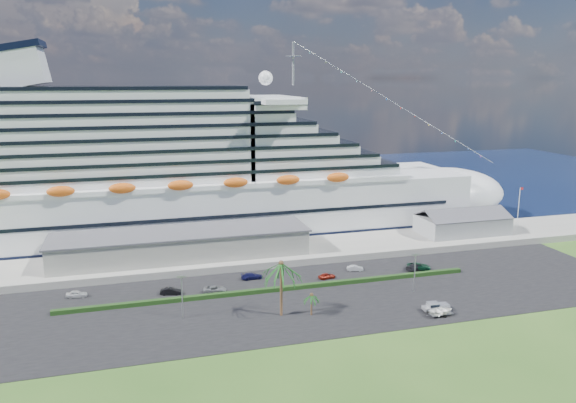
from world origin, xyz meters
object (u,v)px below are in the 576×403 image
object	(u,v)px
pickup_truck	(436,306)
boat_trailer	(441,311)
parked_car_3	(252,276)
cruise_ship	(184,179)

from	to	relation	value
pickup_truck	boat_trailer	distance (m)	2.32
parked_car_3	pickup_truck	bearing A→B (deg)	-134.16
cruise_ship	boat_trailer	distance (m)	81.19
parked_car_3	pickup_truck	size ratio (longest dim) A/B	0.90
parked_car_3	boat_trailer	bearing A→B (deg)	-136.67
cruise_ship	pickup_truck	distance (m)	79.35
pickup_truck	boat_trailer	world-z (taller)	pickup_truck
cruise_ship	pickup_truck	xyz separation A→B (m)	(40.50, -66.43, -15.57)
pickup_truck	boat_trailer	xyz separation A→B (m)	(-0.18, -2.31, 0.07)
parked_car_3	pickup_truck	distance (m)	40.55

